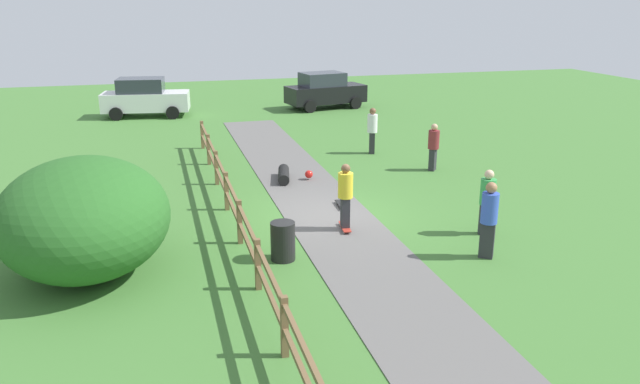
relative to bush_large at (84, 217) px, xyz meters
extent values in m
plane|color=#427533|center=(5.99, 2.05, -1.26)|extent=(60.00, 60.00, 0.00)
cube|color=#605E5B|center=(5.99, 2.05, -1.25)|extent=(2.40, 28.00, 0.02)
cube|color=brown|center=(3.39, -4.38, -0.71)|extent=(0.12, 0.12, 1.10)
cube|color=brown|center=(3.39, -1.81, -0.71)|extent=(0.12, 0.12, 1.10)
cube|color=brown|center=(3.39, 0.76, -0.71)|extent=(0.12, 0.12, 1.10)
cube|color=brown|center=(3.39, 3.33, -0.71)|extent=(0.12, 0.12, 1.10)
cube|color=brown|center=(3.39, 5.90, -0.71)|extent=(0.12, 0.12, 1.10)
cube|color=brown|center=(3.39, 8.48, -0.71)|extent=(0.12, 0.12, 1.10)
cube|color=brown|center=(3.39, 11.05, -0.71)|extent=(0.12, 0.12, 1.10)
cube|color=brown|center=(3.39, 2.05, -0.76)|extent=(0.08, 18.00, 0.09)
cube|color=brown|center=(3.39, 2.05, -0.31)|extent=(0.08, 18.00, 0.09)
ellipsoid|color=#286023|center=(0.00, 0.00, 0.00)|extent=(3.59, 4.31, 2.52)
cylinder|color=black|center=(4.19, -0.48, -0.81)|extent=(0.56, 0.56, 0.90)
cube|color=#B23326|center=(6.12, 0.94, -1.17)|extent=(0.30, 0.82, 0.02)
cylinder|color=silver|center=(6.08, 1.23, -1.21)|extent=(0.04, 0.06, 0.06)
cylinder|color=silver|center=(6.23, 1.21, -1.21)|extent=(0.04, 0.06, 0.06)
cylinder|color=silver|center=(6.01, 0.67, -1.21)|extent=(0.04, 0.06, 0.06)
cylinder|color=silver|center=(6.16, 0.65, -1.21)|extent=(0.04, 0.06, 0.06)
cube|color=#2D2D33|center=(6.12, 0.94, -0.77)|extent=(0.24, 0.34, 0.77)
cylinder|color=yellow|center=(6.12, 0.94, -0.06)|extent=(0.42, 0.42, 0.65)
sphere|color=brown|center=(6.12, 0.94, 0.38)|extent=(0.23, 0.23, 0.23)
cylinder|color=black|center=(5.54, 5.77, -1.06)|extent=(0.64, 1.45, 0.36)
sphere|color=red|center=(6.35, 5.59, -1.06)|extent=(0.26, 0.26, 0.26)
cube|color=black|center=(6.56, 2.69, -1.17)|extent=(0.25, 0.81, 0.02)
cylinder|color=silver|center=(6.62, 2.41, -1.21)|extent=(0.03, 0.06, 0.06)
cylinder|color=silver|center=(6.47, 2.42, -1.21)|extent=(0.03, 0.06, 0.06)
cylinder|color=silver|center=(6.65, 2.97, -1.21)|extent=(0.03, 0.06, 0.06)
cylinder|color=silver|center=(6.50, 2.98, -1.21)|extent=(0.03, 0.06, 0.06)
cube|color=#2D2D33|center=(9.45, -0.24, -0.87)|extent=(0.37, 0.32, 0.79)
cylinder|color=green|center=(9.45, -0.24, -0.15)|extent=(0.50, 0.50, 0.66)
sphere|color=beige|center=(9.45, -0.24, 0.30)|extent=(0.24, 0.24, 0.24)
cube|color=#2D2D33|center=(8.72, -1.58, -0.84)|extent=(0.38, 0.35, 0.85)
cylinder|color=blue|center=(8.72, -1.58, -0.06)|extent=(0.53, 0.53, 0.70)
sphere|color=#9E704C|center=(8.72, -1.58, 0.42)|extent=(0.25, 0.25, 0.25)
cube|color=#2D2D33|center=(10.78, 5.66, -0.88)|extent=(0.36, 0.37, 0.76)
cylinder|color=maroon|center=(10.78, 5.66, -0.18)|extent=(0.54, 0.54, 0.64)
sphere|color=tan|center=(10.78, 5.66, 0.26)|extent=(0.23, 0.23, 0.23)
cube|color=#2D2D33|center=(9.58, 8.51, -0.85)|extent=(0.29, 0.36, 0.82)
cylinder|color=white|center=(9.58, 8.51, -0.09)|extent=(0.47, 0.47, 0.69)
sphere|color=brown|center=(9.58, 8.51, 0.37)|extent=(0.25, 0.25, 0.25)
cube|color=black|center=(10.64, 18.76, -0.49)|extent=(4.44, 2.45, 0.90)
cube|color=#2D333D|center=(10.45, 18.72, 0.31)|extent=(2.45, 1.94, 0.70)
cylinder|color=black|center=(11.81, 19.87, -0.94)|extent=(0.67, 0.35, 0.64)
cylinder|color=black|center=(12.13, 18.14, -0.94)|extent=(0.67, 0.35, 0.64)
cylinder|color=black|center=(9.15, 19.37, -0.94)|extent=(0.67, 0.35, 0.64)
cylinder|color=black|center=(9.48, 17.64, -0.94)|extent=(0.67, 0.35, 0.64)
cube|color=silver|center=(1.30, 18.76, -0.49)|extent=(4.39, 2.25, 0.90)
cube|color=#2D333D|center=(1.10, 18.78, 0.31)|extent=(2.39, 1.84, 0.70)
cylinder|color=black|center=(2.75, 19.45, -0.94)|extent=(0.67, 0.32, 0.64)
cylinder|color=black|center=(2.52, 17.70, -0.94)|extent=(0.67, 0.32, 0.64)
cylinder|color=black|center=(0.08, 19.81, -0.94)|extent=(0.67, 0.32, 0.64)
cylinder|color=black|center=(-0.16, 18.06, -0.94)|extent=(0.67, 0.32, 0.64)
camera|label=1|loc=(1.59, -13.20, 4.45)|focal=34.62mm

